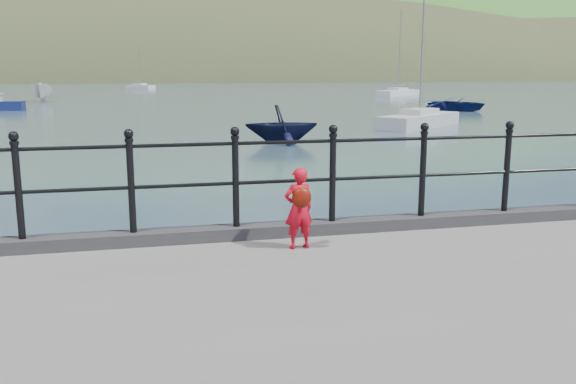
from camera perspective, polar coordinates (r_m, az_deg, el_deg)
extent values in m
plane|color=#2D4251|center=(7.95, -0.52, -10.75)|extent=(600.00, 600.00, 0.00)
cube|color=#28282B|center=(7.48, -0.28, -3.51)|extent=(60.00, 0.30, 0.15)
cylinder|color=black|center=(7.35, -0.28, 1.02)|extent=(18.00, 0.04, 0.04)
cylinder|color=black|center=(7.28, -0.29, 4.69)|extent=(18.00, 0.04, 0.04)
cylinder|color=black|center=(7.29, -23.91, -0.03)|extent=(0.08, 0.08, 1.05)
sphere|color=black|center=(7.21, -24.30, 4.77)|extent=(0.11, 0.11, 0.11)
cylinder|color=black|center=(7.17, -14.45, 0.40)|extent=(0.08, 0.08, 1.05)
sphere|color=black|center=(7.08, -14.69, 5.30)|extent=(0.11, 0.11, 0.11)
cylinder|color=black|center=(7.24, -4.92, 0.82)|extent=(0.08, 0.08, 1.05)
sphere|color=black|center=(7.15, -5.00, 5.68)|extent=(0.11, 0.11, 0.11)
cylinder|color=black|center=(7.50, 4.19, 1.21)|extent=(0.08, 0.08, 1.05)
sphere|color=black|center=(7.42, 4.26, 5.89)|extent=(0.11, 0.11, 0.11)
cylinder|color=black|center=(7.94, 12.48, 1.53)|extent=(0.08, 0.08, 1.05)
sphere|color=black|center=(7.86, 12.67, 5.95)|extent=(0.11, 0.11, 0.11)
cylinder|color=black|center=(8.53, 19.77, 1.78)|extent=(0.08, 0.08, 1.05)
sphere|color=black|center=(8.46, 20.05, 5.90)|extent=(0.11, 0.11, 0.11)
ellipsoid|color=#333A21|center=(204.18, -7.20, 5.99)|extent=(400.00, 100.00, 88.00)
ellipsoid|color=#387026|center=(271.04, -0.07, 4.83)|extent=(600.00, 180.00, 156.00)
cube|color=silver|center=(191.13, -23.76, 10.32)|extent=(9.00, 6.00, 6.00)
cube|color=#4C4744|center=(191.17, -23.85, 11.51)|extent=(9.50, 6.50, 2.00)
cube|color=silver|center=(188.48, -16.75, 10.78)|extent=(9.00, 6.00, 6.00)
cube|color=#4C4744|center=(188.52, -16.82, 12.00)|extent=(9.50, 6.50, 2.00)
cube|color=silver|center=(189.21, -7.48, 11.16)|extent=(9.00, 6.00, 6.00)
cube|color=#4C4744|center=(189.26, -7.51, 12.37)|extent=(9.50, 6.50, 2.00)
cube|color=silver|center=(193.88, 0.63, 11.25)|extent=(9.00, 6.00, 6.00)
cube|color=#4C4744|center=(193.93, 0.64, 12.43)|extent=(9.50, 6.50, 2.00)
imported|color=red|center=(6.85, 1.01, -1.54)|extent=(0.36, 0.26, 0.93)
ellipsoid|color=red|center=(6.69, 1.29, -0.54)|extent=(0.22, 0.11, 0.23)
imported|color=#121E50|center=(49.04, 15.56, 7.95)|extent=(5.24, 5.95, 1.02)
imported|color=silver|center=(65.54, -22.02, 8.66)|extent=(2.03, 4.99, 1.90)
imported|color=black|center=(25.76, -0.61, 6.39)|extent=(3.22, 2.83, 1.60)
cube|color=silver|center=(106.49, -13.66, 9.46)|extent=(5.02, 5.15, 0.90)
cube|color=beige|center=(106.48, -13.67, 9.73)|extent=(2.18, 2.20, 0.50)
cylinder|color=#A5A5A8|center=(106.47, -13.76, 11.69)|extent=(0.10, 0.10, 7.38)
cylinder|color=#A5A5A8|center=(106.47, -13.68, 10.03)|extent=(1.76, 1.85, 0.06)
cube|color=beige|center=(33.87, 12.17, 6.37)|extent=(6.16, 5.43, 0.90)
cube|color=beige|center=(33.83, 12.21, 7.22)|extent=(2.55, 2.39, 0.50)
cylinder|color=#A5A5A8|center=(33.80, 12.49, 13.86)|extent=(0.10, 0.10, 7.95)
cylinder|color=#A5A5A8|center=(33.80, 12.24, 8.14)|extent=(2.31, 1.86, 0.06)
cube|color=white|center=(76.66, 10.27, 9.03)|extent=(7.06, 6.13, 0.90)
cube|color=beige|center=(76.65, 10.28, 9.40)|extent=(2.90, 2.70, 0.50)
cylinder|color=#A5A5A8|center=(76.65, 10.41, 12.91)|extent=(0.10, 0.10, 9.50)
cylinder|color=#A5A5A8|center=(76.63, 10.30, 9.81)|extent=(2.66, 2.09, 0.06)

